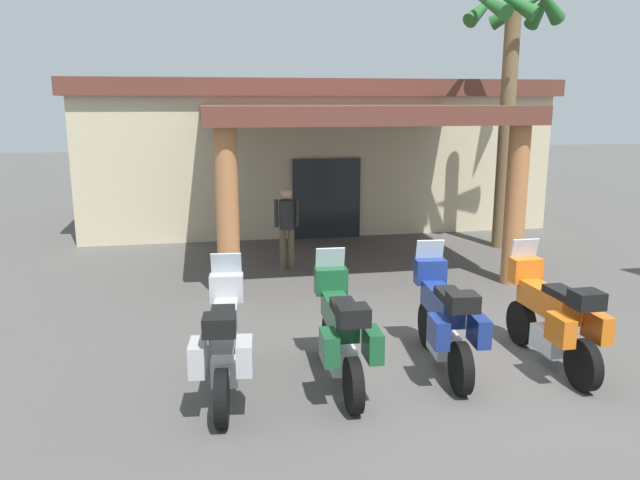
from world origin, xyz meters
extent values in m
plane|color=#514F4C|center=(0.00, 0.00, 0.00)|extent=(80.00, 80.00, 0.00)
cube|color=beige|center=(0.03, 11.51, 1.84)|extent=(12.75, 6.18, 3.69)
cube|color=#1E2328|center=(0.00, 8.42, 1.05)|extent=(1.80, 0.12, 2.10)
cube|color=brown|center=(-0.03, 5.82, 3.30)|extent=(6.43, 5.38, 0.35)
cylinder|color=#B27042|center=(-2.83, 3.59, 1.56)|extent=(0.41, 0.41, 3.12)
cylinder|color=#B27042|center=(2.74, 3.53, 1.56)|extent=(0.41, 0.41, 3.12)
cube|color=brown|center=(0.03, 11.51, 3.91)|extent=(13.16, 6.58, 0.44)
cylinder|color=black|center=(-3.02, 0.51, 0.33)|extent=(0.21, 0.67, 0.66)
cylinder|color=black|center=(-3.19, -1.03, 0.33)|extent=(0.21, 0.67, 0.66)
cube|color=silver|center=(-3.11, -0.28, 0.37)|extent=(0.38, 0.59, 0.32)
cube|color=#B2B2B7|center=(-3.09, -0.13, 0.88)|extent=(0.42, 1.18, 0.34)
cube|color=black|center=(-3.13, -0.48, 1.10)|extent=(0.34, 0.63, 0.10)
cube|color=#B2B2B7|center=(-3.03, 0.49, 1.15)|extent=(0.46, 0.29, 0.36)
cube|color=#B2BCC6|center=(-3.02, 0.57, 1.43)|extent=(0.41, 0.16, 0.36)
cube|color=#B2B2B7|center=(-3.43, -0.85, 0.76)|extent=(0.23, 0.46, 0.36)
cube|color=#B2B2B7|center=(-2.91, -0.91, 0.76)|extent=(0.23, 0.46, 0.36)
cube|color=black|center=(-3.18, -0.98, 1.17)|extent=(0.39, 0.36, 0.22)
cylinder|color=black|center=(-1.60, 0.54, 0.33)|extent=(0.17, 0.67, 0.66)
cylinder|color=black|center=(-1.67, -1.01, 0.33)|extent=(0.17, 0.67, 0.66)
cube|color=silver|center=(-1.64, -0.26, 0.37)|extent=(0.34, 0.57, 0.32)
cube|color=#19512D|center=(-1.63, -0.11, 0.88)|extent=(0.35, 1.16, 0.34)
cube|color=black|center=(-1.65, -0.46, 1.10)|extent=(0.30, 0.61, 0.10)
cube|color=#19512D|center=(-1.60, 0.52, 1.15)|extent=(0.45, 0.26, 0.36)
cube|color=#B2BCC6|center=(-1.60, 0.60, 1.43)|extent=(0.40, 0.13, 0.36)
cube|color=#19512D|center=(-1.92, -0.85, 0.76)|extent=(0.20, 0.45, 0.36)
cube|color=#19512D|center=(-1.40, -0.87, 0.76)|extent=(0.20, 0.45, 0.36)
cube|color=black|center=(-1.67, -0.96, 1.17)|extent=(0.37, 0.33, 0.22)
cylinder|color=black|center=(-0.09, 0.74, 0.33)|extent=(0.21, 0.67, 0.66)
cylinder|color=black|center=(-0.24, -0.80, 0.33)|extent=(0.21, 0.67, 0.66)
cube|color=silver|center=(-0.17, -0.06, 0.37)|extent=(0.38, 0.59, 0.32)
cube|color=navy|center=(-0.15, 0.09, 0.88)|extent=(0.42, 1.17, 0.34)
cube|color=black|center=(-0.19, -0.26, 1.10)|extent=(0.34, 0.63, 0.10)
cube|color=navy|center=(-0.09, 0.72, 1.15)|extent=(0.46, 0.28, 0.36)
cube|color=#B2BCC6|center=(-0.08, 0.80, 1.43)|extent=(0.41, 0.16, 0.36)
cube|color=navy|center=(-0.49, -0.63, 0.76)|extent=(0.22, 0.46, 0.36)
cube|color=navy|center=(0.03, -0.68, 0.76)|extent=(0.22, 0.46, 0.36)
cube|color=black|center=(-0.24, -0.75, 1.17)|extent=(0.39, 0.35, 0.22)
cylinder|color=black|center=(1.31, 0.54, 0.33)|extent=(0.14, 0.66, 0.66)
cylinder|color=black|center=(1.30, -1.01, 0.33)|extent=(0.14, 0.66, 0.66)
cube|color=silver|center=(1.30, -0.26, 0.37)|extent=(0.32, 0.56, 0.32)
cube|color=orange|center=(1.30, -0.11, 0.88)|extent=(0.30, 1.15, 0.34)
cube|color=black|center=(1.30, -0.46, 1.10)|extent=(0.28, 0.60, 0.10)
cube|color=orange|center=(1.31, 0.52, 1.15)|extent=(0.44, 0.24, 0.36)
cube|color=#B2BCC6|center=(1.31, 0.60, 1.43)|extent=(0.40, 0.12, 0.36)
cube|color=orange|center=(1.04, -0.86, 0.76)|extent=(0.18, 0.44, 0.36)
cube|color=orange|center=(1.56, -0.86, 0.76)|extent=(0.18, 0.44, 0.36)
cube|color=black|center=(1.30, -0.96, 1.17)|extent=(0.36, 0.32, 0.22)
cylinder|color=brown|center=(-1.40, 5.49, 0.44)|extent=(0.14, 0.14, 0.88)
cylinder|color=brown|center=(-1.58, 5.49, 0.44)|extent=(0.14, 0.14, 0.88)
cylinder|color=#262626|center=(-1.49, 5.49, 1.19)|extent=(0.32, 0.32, 0.62)
cylinder|color=#262626|center=(-1.27, 5.48, 1.23)|extent=(0.09, 0.09, 0.59)
cylinder|color=#262626|center=(-1.71, 5.50, 1.23)|extent=(0.09, 0.09, 0.59)
sphere|color=tan|center=(-1.49, 5.49, 1.66)|extent=(0.24, 0.24, 0.24)
cylinder|color=brown|center=(4.01, 6.52, 2.78)|extent=(0.37, 0.37, 5.56)
cone|color=#236028|center=(4.77, 6.50, 5.84)|extent=(0.41, 1.43, 1.21)
cone|color=#236028|center=(4.50, 7.10, 5.75)|extent=(1.40, 1.26, 0.97)
cone|color=#236028|center=(3.63, 7.18, 5.81)|extent=(1.45, 1.05, 1.13)
cone|color=#236028|center=(3.27, 6.37, 5.75)|extent=(0.65, 1.58, 0.95)
camera|label=1|loc=(-3.37, -7.52, 3.56)|focal=35.07mm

